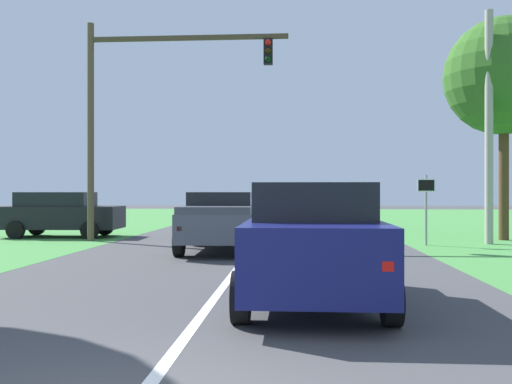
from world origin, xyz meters
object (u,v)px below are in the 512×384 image
(pickup_truck_lead, at_px, (222,220))
(keep_moving_sign, at_px, (426,200))
(crossing_suv_far, at_px, (61,213))
(utility_pole_right, at_px, (489,127))
(red_suv_near, at_px, (313,240))
(traffic_light, at_px, (140,97))
(oak_tree_right, at_px, (504,77))

(pickup_truck_lead, relative_size, keep_moving_sign, 2.21)
(crossing_suv_far, distance_m, utility_pole_right, 16.35)
(red_suv_near, distance_m, pickup_truck_lead, 8.18)
(pickup_truck_lead, height_order, crossing_suv_far, pickup_truck_lead)
(traffic_light, relative_size, utility_pole_right, 0.99)
(traffic_light, relative_size, oak_tree_right, 0.96)
(crossing_suv_far, xyz_separation_m, utility_pole_right, (15.94, -1.93, 3.08))
(keep_moving_sign, distance_m, crossing_suv_far, 13.92)
(traffic_light, distance_m, crossing_suv_far, 5.90)
(pickup_truck_lead, relative_size, crossing_suv_far, 1.12)
(keep_moving_sign, relative_size, oak_tree_right, 0.29)
(traffic_light, distance_m, oak_tree_right, 13.45)
(pickup_truck_lead, distance_m, oak_tree_right, 12.11)
(red_suv_near, relative_size, oak_tree_right, 0.56)
(oak_tree_right, bearing_deg, red_suv_near, -121.05)
(pickup_truck_lead, height_order, oak_tree_right, oak_tree_right)
(utility_pole_right, bearing_deg, crossing_suv_far, 173.10)
(pickup_truck_lead, bearing_deg, keep_moving_sign, 18.99)
(keep_moving_sign, distance_m, oak_tree_right, 6.13)
(crossing_suv_far, bearing_deg, oak_tree_right, -0.86)
(red_suv_near, distance_m, oak_tree_right, 15.33)
(pickup_truck_lead, bearing_deg, red_suv_near, -72.34)
(traffic_light, bearing_deg, pickup_truck_lead, -43.02)
(keep_moving_sign, xyz_separation_m, utility_pole_right, (2.27, 0.67, 2.50))
(pickup_truck_lead, relative_size, traffic_light, 0.66)
(crossing_suv_far, bearing_deg, red_suv_near, -52.91)
(red_suv_near, bearing_deg, traffic_light, 118.20)
(traffic_light, height_order, utility_pole_right, utility_pole_right)
(traffic_light, distance_m, keep_moving_sign, 10.68)
(red_suv_near, xyz_separation_m, keep_moving_sign, (4.10, 10.06, 0.49))
(keep_moving_sign, relative_size, utility_pole_right, 0.29)
(traffic_light, distance_m, utility_pole_right, 12.31)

